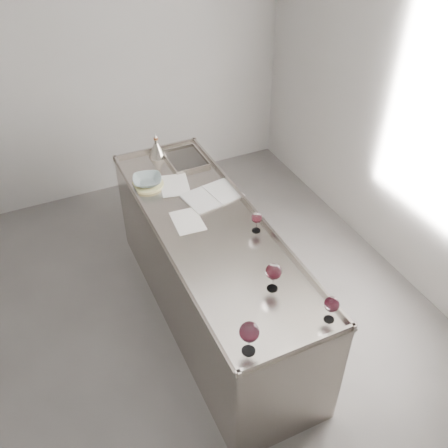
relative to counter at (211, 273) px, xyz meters
name	(u,v)px	position (x,y,z in m)	size (l,w,h in m)	color
room_shell	(151,217)	(-0.50, -0.30, 0.93)	(4.54, 5.04, 2.84)	#524F4D
counter	(211,273)	(0.00, 0.00, 0.00)	(0.77, 2.42, 0.97)	gray
wine_glass_left	(249,333)	(-0.25, -1.08, 0.62)	(0.11, 0.11, 0.22)	white
wine_glass_middle	(274,272)	(0.10, -0.73, 0.61)	(0.10, 0.10, 0.20)	white
wine_glass_right	(332,305)	(0.27, -1.08, 0.59)	(0.09, 0.09, 0.17)	white
wine_glass_small	(257,218)	(0.27, -0.18, 0.58)	(0.08, 0.08, 0.16)	white
notebook	(212,196)	(0.16, 0.33, 0.47)	(0.46, 0.36, 0.02)	white
loose_paper_top	(188,221)	(-0.12, 0.12, 0.47)	(0.20, 0.29, 0.00)	white
loose_paper_under	(175,185)	(-0.05, 0.59, 0.47)	(0.22, 0.31, 0.00)	silver
trivet	(148,185)	(-0.24, 0.68, 0.48)	(0.25, 0.25, 0.02)	beige
ceramic_bowl	(147,181)	(-0.24, 0.68, 0.52)	(0.23, 0.23, 0.06)	#8A9DA0
wine_funnel	(157,149)	(-0.02, 1.08, 0.54)	(0.15, 0.15, 0.23)	#9B958A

